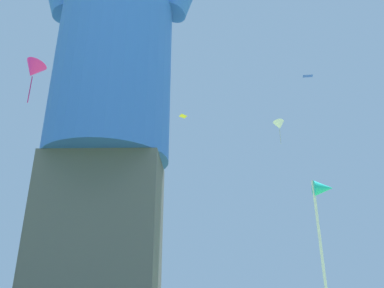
# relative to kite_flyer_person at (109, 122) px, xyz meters

# --- Properties ---
(kite_flyer_person) EXTENTS (0.81, 0.36, 1.92)m
(kite_flyer_person) POSITION_rel_kite_flyer_person_xyz_m (0.00, 0.00, 0.00)
(kite_flyer_person) COLOR #424751
(kite_flyer_person) RESTS_ON ground
(distant_kite_blue_far_center) EXTENTS (1.21, 1.18, 0.41)m
(distant_kite_blue_far_center) POSITION_rel_kite_flyer_person_xyz_m (8.58, 28.61, 17.61)
(distant_kite_blue_far_center) COLOR blue
(distant_kite_purple_overhead_distant) EXTENTS (0.73, 0.73, 0.12)m
(distant_kite_purple_overhead_distant) POSITION_rel_kite_flyer_person_xyz_m (-11.23, 29.83, 4.42)
(distant_kite_purple_overhead_distant) COLOR purple
(distant_kite_white_high_right) EXTENTS (1.35, 1.41, 2.33)m
(distant_kite_white_high_right) POSITION_rel_kite_flyer_person_xyz_m (5.98, 30.82, 13.73)
(distant_kite_white_high_right) COLOR white
(distant_kite_magenta_mid_left) EXTENTS (1.48, 1.40, 2.79)m
(distant_kite_magenta_mid_left) POSITION_rel_kite_flyer_person_xyz_m (-10.32, 16.51, 11.37)
(distant_kite_magenta_mid_left) COLOR #DB2393
(distant_kite_yellow_low_left) EXTENTS (0.74, 0.75, 0.20)m
(distant_kite_yellow_low_left) POSITION_rel_kite_flyer_person_xyz_m (-3.04, 30.62, 14.95)
(distant_kite_yellow_low_left) COLOR yellow
(marker_flag) EXTENTS (0.30, 0.24, 2.00)m
(marker_flag) POSITION_rel_kite_flyer_person_xyz_m (1.81, 4.52, 0.80)
(marker_flag) COLOR silver
(marker_flag) RESTS_ON ground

